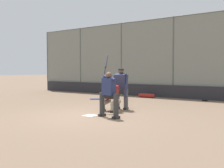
# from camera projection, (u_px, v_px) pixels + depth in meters

# --- Properties ---
(ground_plane) EXTENTS (160.00, 160.00, 0.00)m
(ground_plane) POSITION_uv_depth(u_px,v_px,m) (90.00, 116.00, 8.91)
(ground_plane) COLOR #7A604C
(home_plate_marker) EXTENTS (0.43, 0.43, 0.01)m
(home_plate_marker) POSITION_uv_depth(u_px,v_px,m) (90.00, 116.00, 8.91)
(home_plate_marker) COLOR white
(home_plate_marker) RESTS_ON ground_plane
(backstop_fence) EXTENTS (21.12, 0.08, 4.60)m
(backstop_fence) POSITION_uv_depth(u_px,v_px,m) (173.00, 56.00, 14.83)
(backstop_fence) COLOR #515651
(backstop_fence) RESTS_ON ground_plane
(padding_wall) EXTENTS (20.61, 0.18, 0.71)m
(padding_wall) POSITION_uv_depth(u_px,v_px,m) (172.00, 92.00, 14.85)
(padding_wall) COLOR #28282D
(padding_wall) RESTS_ON ground_plane
(bleachers_beyond) EXTENTS (14.72, 3.05, 1.80)m
(bleachers_beyond) POSITION_uv_depth(u_px,v_px,m) (200.00, 86.00, 16.85)
(bleachers_beyond) COLOR slate
(bleachers_beyond) RESTS_ON ground_plane
(batter_at_plate) EXTENTS (0.89, 0.76, 2.07)m
(batter_at_plate) POSITION_uv_depth(u_px,v_px,m) (109.00, 93.00, 8.57)
(batter_at_plate) COLOR #333333
(batter_at_plate) RESTS_ON ground_plane
(catcher_behind_plate) EXTENTS (0.67, 0.79, 1.26)m
(catcher_behind_plate) POSITION_uv_depth(u_px,v_px,m) (110.00, 94.00, 9.85)
(catcher_behind_plate) COLOR gray
(catcher_behind_plate) RESTS_ON ground_plane
(umpire_home) EXTENTS (0.66, 0.44, 1.62)m
(umpire_home) POSITION_uv_depth(u_px,v_px,m) (121.00, 88.00, 10.37)
(umpire_home) COLOR #4C4C51
(umpire_home) RESTS_ON ground_plane
(spare_bat_near_backstop) EXTENTS (0.75, 0.59, 0.07)m
(spare_bat_near_backstop) POSITION_uv_depth(u_px,v_px,m) (96.00, 99.00, 13.97)
(spare_bat_near_backstop) COLOR black
(spare_bat_near_backstop) RESTS_ON ground_plane
(spare_bat_third_base_side) EXTENTS (0.35, 0.84, 0.07)m
(spare_bat_third_base_side) POSITION_uv_depth(u_px,v_px,m) (118.00, 95.00, 16.16)
(spare_bat_third_base_side) COLOR black
(spare_bat_third_base_side) RESTS_ON ground_plane
(fielding_glove_on_dirt) EXTENTS (0.31, 0.24, 0.11)m
(fielding_glove_on_dirt) POSITION_uv_depth(u_px,v_px,m) (205.00, 100.00, 13.27)
(fielding_glove_on_dirt) COLOR black
(fielding_glove_on_dirt) RESTS_ON ground_plane
(equipment_bag_dugout_side) EXTENTS (1.05, 0.24, 0.24)m
(equipment_bag_dugout_side) POSITION_uv_depth(u_px,v_px,m) (146.00, 96.00, 14.97)
(equipment_bag_dugout_side) COLOR maroon
(equipment_bag_dugout_side) RESTS_ON ground_plane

